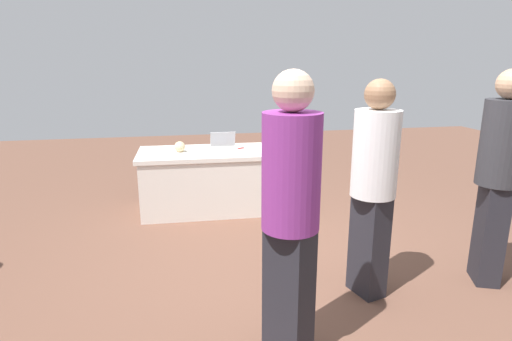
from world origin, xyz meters
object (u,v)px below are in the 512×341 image
person_attendee_standing (373,180)px  person_organiser (291,206)px  yarn_ball (180,147)px  table_foreground (213,180)px  laptop_silver (224,146)px  scissors_red (238,149)px  person_attendee_browsing (499,168)px

person_attendee_standing → person_organiser: 1.00m
person_attendee_standing → yarn_ball: (1.40, -2.22, -0.13)m
person_attendee_standing → yarn_ball: person_attendee_standing is taller
table_foreground → person_organiser: bearing=94.1°
laptop_silver → scissors_red: 0.18m
person_organiser → yarn_ball: size_ratio=13.82×
person_attendee_standing → scissors_red: size_ratio=9.39×
yarn_ball → scissors_red: 0.72m
person_attendee_standing → person_attendee_browsing: (-1.06, 0.02, 0.04)m
person_organiser → scissors_red: size_ratio=9.84×
laptop_silver → person_attendee_browsing: bearing=129.2°
person_organiser → person_attendee_standing: bearing=-90.3°
yarn_ball → scissors_red: bearing=-176.9°
person_attendee_browsing → yarn_ball: 3.33m
table_foreground → yarn_ball: (0.39, -0.01, 0.43)m
person_attendee_browsing → scissors_red: person_attendee_browsing is taller
person_attendee_browsing → person_attendee_standing: bearing=110.9°
person_attendee_standing → yarn_ball: bearing=17.1°
yarn_ball → person_attendee_browsing: bearing=137.8°
table_foreground → yarn_ball: size_ratio=14.12×
yarn_ball → person_attendee_standing: bearing=122.3°
person_attendee_standing → scissors_red: 2.37m
laptop_silver → yarn_ball: size_ratio=2.53×
yarn_ball → scissors_red: (-0.71, -0.04, -0.06)m
person_organiser → laptop_silver: (0.05, -2.86, -0.21)m
table_foreground → person_organiser: (-0.20, 2.80, 0.62)m
person_attendee_standing → person_attendee_browsing: 1.07m
laptop_silver → table_foreground: bearing=19.2°
person_attendee_standing → laptop_silver: 2.43m
person_attendee_browsing → yarn_ball: size_ratio=13.71×
scissors_red → person_attendee_standing: bearing=77.7°
table_foreground → person_organiser: person_organiser is taller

